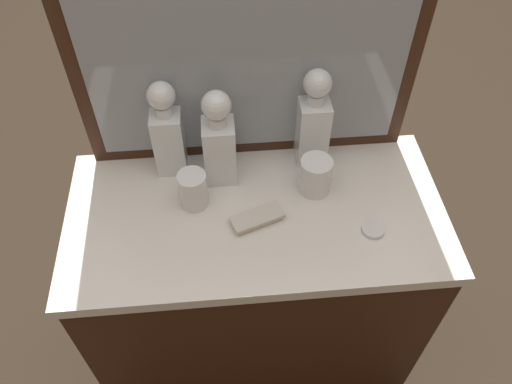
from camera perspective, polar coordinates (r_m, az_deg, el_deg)
ground_plane at (r=2.10m, az=0.00°, el=-16.53°), size 6.00×6.00×0.00m
dresser at (r=1.73m, az=0.00°, el=-10.82°), size 1.04×0.52×0.83m
dresser_mirror at (r=1.31m, az=-0.98°, el=16.49°), size 0.92×0.03×0.74m
crystal_decanter_far_left at (r=1.39m, az=-4.17°, el=5.27°), size 0.09×0.09×0.30m
crystal_decanter_center at (r=1.44m, az=6.42°, el=7.41°), size 0.09×0.09×0.31m
crystal_decanter_left at (r=1.43m, az=-9.86°, el=6.22°), size 0.08×0.08×0.30m
crystal_tumbler_left at (r=1.37m, az=-7.08°, el=0.15°), size 0.08×0.08×0.11m
crystal_tumbler_rear at (r=1.41m, az=6.68°, el=1.74°), size 0.09×0.09×0.11m
silver_brush_right at (r=1.35m, az=0.33°, el=-2.98°), size 0.15×0.10×0.02m
porcelain_dish at (r=1.37m, az=13.04°, el=-4.12°), size 0.06×0.06×0.01m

